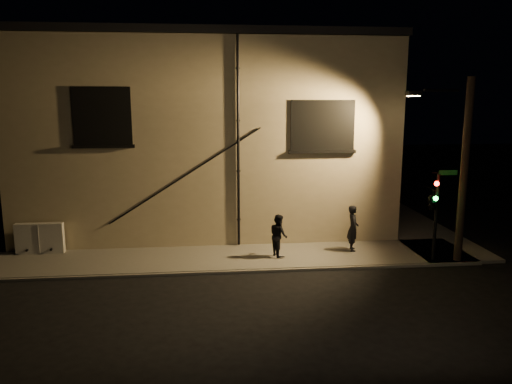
{
  "coord_description": "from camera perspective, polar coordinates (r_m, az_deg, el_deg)",
  "views": [
    {
      "loc": [
        -3.14,
        -16.75,
        6.14
      ],
      "look_at": [
        -1.21,
        1.8,
        2.55
      ],
      "focal_mm": 35.0,
      "sensor_mm": 36.0,
      "label": 1
    }
  ],
  "objects": [
    {
      "name": "streetlamp_pole",
      "position": [
        19.51,
        22.36,
        2.74
      ],
      "size": [
        2.02,
        1.38,
        6.82
      ],
      "color": "black",
      "rests_on": "ground"
    },
    {
      "name": "pedestrian_a",
      "position": [
        20.08,
        11.02,
        -4.06
      ],
      "size": [
        0.52,
        0.72,
        1.82
      ],
      "primitive_type": "imported",
      "rotation": [
        0.0,
        0.0,
        1.44
      ],
      "color": "black",
      "rests_on": "sidewalk"
    },
    {
      "name": "building",
      "position": [
        25.81,
        -5.65,
        6.98
      ],
      "size": [
        16.2,
        12.23,
        8.8
      ],
      "color": "tan",
      "rests_on": "ground"
    },
    {
      "name": "sidewalk",
      "position": [
        22.43,
        5.53,
        -4.89
      ],
      "size": [
        21.0,
        16.0,
        0.12
      ],
      "color": "#595750",
      "rests_on": "ground"
    },
    {
      "name": "utility_cabinet",
      "position": [
        21.2,
        -23.48,
        -4.86
      ],
      "size": [
        1.81,
        0.3,
        1.19
      ],
      "primitive_type": "cube",
      "color": "#B8B5AF",
      "rests_on": "sidewalk"
    },
    {
      "name": "traffic_signal",
      "position": [
        19.23,
        19.58,
        -0.98
      ],
      "size": [
        1.18,
        1.97,
        3.38
      ],
      "color": "black",
      "rests_on": "sidewalk"
    },
    {
      "name": "pedestrian_b",
      "position": [
        19.08,
        2.61,
        -4.96
      ],
      "size": [
        0.81,
        0.93,
        1.62
      ],
      "primitive_type": "imported",
      "rotation": [
        0.0,
        0.0,
        1.85
      ],
      "color": "black",
      "rests_on": "sidewalk"
    },
    {
      "name": "ground",
      "position": [
        18.12,
        4.45,
        -8.95
      ],
      "size": [
        90.0,
        90.0,
        0.0
      ],
      "primitive_type": "plane",
      "color": "black"
    }
  ]
}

